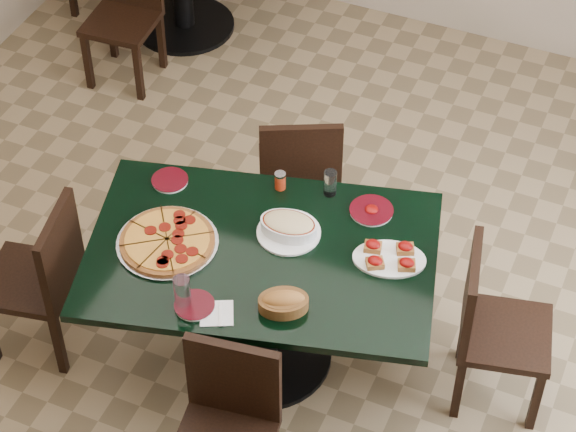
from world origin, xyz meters
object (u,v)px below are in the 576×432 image
at_px(chair_right, 489,322).
at_px(back_chair_near, 126,6).
at_px(chair_near, 228,422).
at_px(pepperoni_pizza, 167,241).
at_px(bread_basket, 283,302).
at_px(main_table, 262,279).
at_px(lasagna_casserole, 289,226).
at_px(bruschetta_platter, 389,257).
at_px(chair_left, 44,273).
at_px(chair_far, 300,172).

xyz_separation_m(chair_right, back_chair_near, (-2.73, 1.54, -0.01)).
bearing_deg(chair_near, back_chair_near, 118.91).
height_order(pepperoni_pizza, bread_basket, bread_basket).
height_order(main_table, chair_near, chair_near).
xyz_separation_m(lasagna_casserole, bruschetta_platter, (0.48, 0.02, -0.02)).
bearing_deg(chair_left, chair_far, 132.43).
height_order(main_table, bruschetta_platter, bruschetta_platter).
bearing_deg(bread_basket, back_chair_near, 106.33).
bearing_deg(bruschetta_platter, main_table, -178.54).
distance_m(chair_near, chair_left, 1.22).
bearing_deg(bruschetta_platter, lasagna_casserole, 166.36).
bearing_deg(main_table, chair_left, -176.81).
bearing_deg(chair_left, lasagna_casserole, 102.72).
bearing_deg(lasagna_casserole, chair_near, -89.27).
distance_m(chair_far, chair_right, 1.31).
bearing_deg(chair_far, lasagna_casserole, 82.92).
xyz_separation_m(chair_far, bruschetta_platter, (0.70, -0.64, 0.28)).
relative_size(chair_right, chair_left, 1.00).
relative_size(main_table, bread_basket, 6.77).
distance_m(pepperoni_pizza, bruschetta_platter, 1.00).
relative_size(main_table, chair_right, 1.99).
distance_m(chair_left, bread_basket, 1.24).
bearing_deg(pepperoni_pizza, chair_near, -46.18).
bearing_deg(main_table, back_chair_near, 119.54).
bearing_deg(chair_far, chair_right, 127.96).
xyz_separation_m(chair_right, bruschetta_platter, (-0.48, -0.05, 0.28)).
relative_size(chair_near, back_chair_near, 1.00).
bearing_deg(chair_near, bread_basket, 74.70).
bearing_deg(lasagna_casserole, main_table, -119.71).
height_order(chair_right, bread_basket, chair_right).
relative_size(back_chair_near, bread_basket, 3.33).
bearing_deg(back_chair_near, chair_near, -57.13).
xyz_separation_m(chair_right, chair_left, (-2.01, -0.54, -0.00)).
xyz_separation_m(chair_near, bread_basket, (0.06, 0.46, 0.31)).
bearing_deg(pepperoni_pizza, main_table, 16.85).
distance_m(chair_near, bread_basket, 0.55).
height_order(chair_near, pepperoni_pizza, chair_near).
bearing_deg(chair_right, chair_left, 92.64).
bearing_deg(lasagna_casserole, chair_right, -0.97).
height_order(chair_left, pepperoni_pizza, chair_left).
height_order(chair_near, chair_right, chair_right).
bearing_deg(chair_far, chair_left, 27.88).
distance_m(chair_right, bruschetta_platter, 0.56).
bearing_deg(main_table, pepperoni_pizza, -177.57).
bearing_deg(chair_far, bread_basket, 83.60).
relative_size(bread_basket, bruschetta_platter, 0.69).
height_order(chair_far, back_chair_near, chair_far).
xyz_separation_m(chair_near, lasagna_casserole, (-0.10, 0.87, 0.31)).
distance_m(chair_far, pepperoni_pizza, 1.01).
bearing_deg(back_chair_near, pepperoni_pizza, -59.59).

